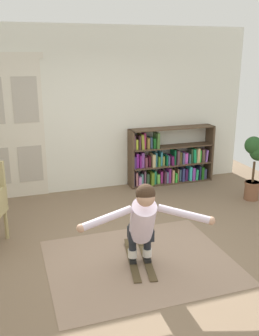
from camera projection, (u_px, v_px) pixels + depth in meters
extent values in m
plane|color=#7B654E|center=(140.00, 254.00, 4.74)|extent=(7.20, 7.20, 0.00)
cube|color=white|center=(91.00, 111.00, 6.67)|extent=(6.00, 0.10, 2.90)
cube|color=silver|center=(28.00, 130.00, 6.36)|extent=(0.55, 0.04, 2.35)
cube|color=#B6AEA0|center=(25.00, 100.00, 6.19)|extent=(0.41, 0.01, 0.76)
cube|color=#B6AEA0|center=(30.00, 164.00, 6.52)|extent=(0.41, 0.01, 0.64)
cube|color=silver|center=(4.00, 55.00, 5.92)|extent=(1.22, 0.04, 0.10)
cube|color=gray|center=(140.00, 262.00, 4.57)|extent=(2.21, 1.78, 0.01)
cube|color=#4F3C2B|center=(131.00, 159.00, 6.95)|extent=(0.04, 0.30, 1.09)
cube|color=#4F3C2B|center=(209.00, 152.00, 7.44)|extent=(0.04, 0.30, 1.09)
cube|color=#4F3C2B|center=(170.00, 182.00, 7.36)|extent=(1.64, 0.30, 0.02)
cube|color=#4F3C2B|center=(171.00, 164.00, 7.25)|extent=(1.64, 0.30, 0.02)
cube|color=#4F3C2B|center=(172.00, 146.00, 7.14)|extent=(1.64, 0.30, 0.02)
cube|color=#4F3C2B|center=(172.00, 128.00, 7.04)|extent=(1.64, 0.30, 0.02)
cube|color=navy|center=(133.00, 178.00, 7.06)|extent=(0.03, 0.16, 0.30)
cube|color=tan|center=(136.00, 179.00, 7.08)|extent=(0.04, 0.14, 0.27)
cube|color=#D285D7|center=(139.00, 180.00, 7.12)|extent=(0.05, 0.23, 0.19)
cube|color=teal|center=(141.00, 179.00, 7.12)|extent=(0.04, 0.17, 0.23)
cube|color=#774C64|center=(143.00, 177.00, 7.15)|extent=(0.03, 0.21, 0.28)
cube|color=#314F32|center=(147.00, 179.00, 7.16)|extent=(0.05, 0.18, 0.22)
cube|color=olive|center=(151.00, 178.00, 7.18)|extent=(0.06, 0.24, 0.25)
cube|color=#299062|center=(154.00, 177.00, 7.22)|extent=(0.04, 0.18, 0.26)
cube|color=#71CA50|center=(157.00, 178.00, 7.24)|extent=(0.06, 0.14, 0.19)
cube|color=#A92E87|center=(161.00, 177.00, 7.27)|extent=(0.04, 0.15, 0.23)
cube|color=#5F344B|center=(164.00, 176.00, 7.28)|extent=(0.04, 0.23, 0.23)
cube|color=#7A95BD|center=(166.00, 176.00, 7.30)|extent=(0.03, 0.20, 0.21)
cube|color=#812B8B|center=(168.00, 175.00, 7.30)|extent=(0.04, 0.20, 0.29)
cube|color=tan|center=(171.00, 175.00, 7.32)|extent=(0.04, 0.21, 0.25)
cube|color=green|center=(174.00, 177.00, 7.34)|extent=(0.04, 0.21, 0.18)
cube|color=#996D56|center=(176.00, 174.00, 7.37)|extent=(0.03, 0.19, 0.25)
cube|color=#3B5773|center=(179.00, 175.00, 7.39)|extent=(0.04, 0.17, 0.23)
cube|color=navy|center=(181.00, 174.00, 7.40)|extent=(0.05, 0.21, 0.26)
cube|color=#491D56|center=(185.00, 174.00, 7.42)|extent=(0.06, 0.16, 0.24)
cube|color=#3CD8D1|center=(189.00, 173.00, 7.42)|extent=(0.05, 0.18, 0.28)
cube|color=purple|center=(192.00, 173.00, 7.44)|extent=(0.06, 0.19, 0.25)
cube|color=#2BB773|center=(195.00, 173.00, 7.49)|extent=(0.06, 0.24, 0.21)
cube|color=#21254C|center=(198.00, 172.00, 7.49)|extent=(0.03, 0.22, 0.28)
cube|color=#1E691B|center=(201.00, 172.00, 7.50)|extent=(0.05, 0.20, 0.25)
cube|color=navy|center=(203.00, 173.00, 7.54)|extent=(0.06, 0.22, 0.20)
cube|color=#4D2B76|center=(133.00, 162.00, 6.97)|extent=(0.05, 0.20, 0.22)
cube|color=purple|center=(137.00, 160.00, 7.00)|extent=(0.05, 0.15, 0.27)
cube|color=#862184|center=(139.00, 161.00, 7.01)|extent=(0.03, 0.20, 0.24)
cube|color=purple|center=(142.00, 159.00, 7.03)|extent=(0.05, 0.17, 0.29)
cube|color=brown|center=(145.00, 162.00, 7.05)|extent=(0.05, 0.18, 0.19)
cube|color=#4D1627|center=(149.00, 161.00, 7.06)|extent=(0.04, 0.14, 0.21)
cube|color=#D1C086|center=(152.00, 160.00, 7.08)|extent=(0.05, 0.22, 0.24)
cube|color=#285F6F|center=(155.00, 159.00, 7.10)|extent=(0.03, 0.22, 0.27)
cube|color=#488128|center=(157.00, 161.00, 7.13)|extent=(0.04, 0.23, 0.19)
cube|color=#3FA0B9|center=(160.00, 158.00, 7.15)|extent=(0.03, 0.20, 0.27)
cube|color=olive|center=(162.00, 160.00, 7.18)|extent=(0.04, 0.20, 0.18)
cube|color=#10683D|center=(166.00, 160.00, 7.16)|extent=(0.03, 0.19, 0.20)
cube|color=#6866A7|center=(167.00, 160.00, 7.21)|extent=(0.03, 0.22, 0.18)
cube|color=#601B53|center=(171.00, 160.00, 7.20)|extent=(0.06, 0.23, 0.18)
cube|color=#105F32|center=(173.00, 156.00, 7.22)|extent=(0.03, 0.21, 0.29)
cube|color=#5C3B47|center=(176.00, 157.00, 7.23)|extent=(0.05, 0.24, 0.28)
cube|color=brown|center=(179.00, 157.00, 7.28)|extent=(0.05, 0.19, 0.23)
cube|color=slate|center=(182.00, 157.00, 7.28)|extent=(0.03, 0.22, 0.22)
cube|color=#D455CD|center=(184.00, 157.00, 7.32)|extent=(0.06, 0.20, 0.21)
cube|color=#3E7471|center=(188.00, 158.00, 7.33)|extent=(0.03, 0.20, 0.18)
cube|color=#345131|center=(191.00, 155.00, 7.33)|extent=(0.05, 0.15, 0.28)
cube|color=#1BA65F|center=(193.00, 155.00, 7.34)|extent=(0.07, 0.18, 0.28)
cube|color=#D7BE85|center=(196.00, 155.00, 7.36)|extent=(0.06, 0.22, 0.29)
cube|color=#3ED73D|center=(198.00, 155.00, 7.40)|extent=(0.03, 0.21, 0.24)
cube|color=brown|center=(202.00, 155.00, 7.41)|extent=(0.06, 0.19, 0.25)
cube|color=#A267D1|center=(204.00, 155.00, 7.44)|extent=(0.05, 0.23, 0.24)
cube|color=#6C4254|center=(133.00, 142.00, 6.87)|extent=(0.05, 0.15, 0.26)
cube|color=#BFD03A|center=(136.00, 144.00, 6.89)|extent=(0.04, 0.15, 0.19)
cube|color=#522E3D|center=(139.00, 142.00, 6.91)|extent=(0.03, 0.19, 0.25)
cube|color=olive|center=(141.00, 141.00, 6.91)|extent=(0.07, 0.22, 0.28)
cube|color=#A92C68|center=(144.00, 140.00, 6.94)|extent=(0.03, 0.17, 0.30)
cube|color=olive|center=(147.00, 143.00, 6.95)|extent=(0.05, 0.18, 0.20)
cube|color=#324966|center=(150.00, 142.00, 6.99)|extent=(0.05, 0.19, 0.21)
cube|color=#185E1F|center=(153.00, 143.00, 7.00)|extent=(0.05, 0.19, 0.18)
cube|color=#497335|center=(156.00, 140.00, 6.99)|extent=(0.05, 0.24, 0.29)
cylinder|color=tan|center=(6.00, 224.00, 5.08)|extent=(0.06, 0.06, 0.42)
cylinder|color=brown|center=(252.00, 191.00, 6.47)|extent=(0.24, 0.24, 0.32)
cylinder|color=brown|center=(252.00, 183.00, 6.43)|extent=(0.26, 0.26, 0.04)
cylinder|color=#4C3823|center=(253.00, 172.00, 6.37)|extent=(0.04, 0.04, 0.36)
sphere|color=#244D22|center=(256.00, 150.00, 6.35)|extent=(0.22, 0.22, 0.22)
sphere|color=#244D22|center=(254.00, 145.00, 6.25)|extent=(0.30, 0.30, 0.30)
sphere|color=#244D22|center=(258.00, 152.00, 6.25)|extent=(0.29, 0.29, 0.29)
cube|color=#4D3E26|center=(132.00, 261.00, 4.55)|extent=(0.26, 0.89, 0.01)
cube|color=#4D3E26|center=(128.00, 243.00, 4.94)|extent=(0.11, 0.13, 0.06)
cube|color=black|center=(133.00, 261.00, 4.53)|extent=(0.10, 0.13, 0.04)
cube|color=#4D3E26|center=(147.00, 260.00, 4.57)|extent=(0.26, 0.89, 0.01)
cube|color=#4D3E26|center=(142.00, 242.00, 4.96)|extent=(0.11, 0.13, 0.06)
cube|color=black|center=(147.00, 259.00, 4.55)|extent=(0.10, 0.13, 0.04)
cylinder|color=white|center=(132.00, 253.00, 4.52)|extent=(0.13, 0.13, 0.10)
cylinder|color=black|center=(133.00, 238.00, 4.46)|extent=(0.11, 0.11, 0.30)
cylinder|color=black|center=(133.00, 233.00, 4.40)|extent=(0.13, 0.13, 0.22)
cylinder|color=white|center=(147.00, 252.00, 4.54)|extent=(0.13, 0.13, 0.10)
cylinder|color=black|center=(147.00, 237.00, 4.48)|extent=(0.11, 0.11, 0.30)
cylinder|color=black|center=(148.00, 232.00, 4.42)|extent=(0.13, 0.13, 0.22)
cube|color=black|center=(141.00, 234.00, 4.41)|extent=(0.33, 0.23, 0.14)
cylinder|color=silver|center=(142.00, 221.00, 4.23)|extent=(0.37, 0.54, 0.59)
sphere|color=tan|center=(146.00, 197.00, 3.94)|extent=(0.23, 0.23, 0.20)
sphere|color=#382619|center=(146.00, 193.00, 3.94)|extent=(0.25, 0.25, 0.21)
cylinder|color=silver|center=(106.00, 218.00, 3.92)|extent=(0.59, 0.16, 0.18)
sphere|color=tan|center=(81.00, 228.00, 3.81)|extent=(0.11, 0.11, 0.09)
cylinder|color=silver|center=(184.00, 214.00, 4.02)|extent=(0.55, 0.36, 0.18)
sphere|color=tan|center=(211.00, 221.00, 3.98)|extent=(0.11, 0.11, 0.09)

